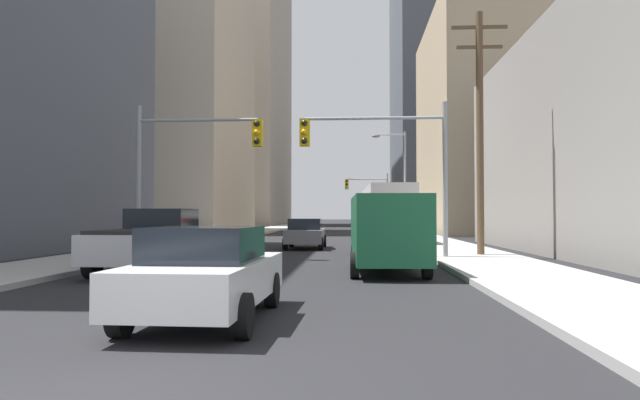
{
  "coord_description": "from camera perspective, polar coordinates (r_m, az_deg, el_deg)",
  "views": [
    {
      "loc": [
        2.5,
        -4.59,
        1.71
      ],
      "look_at": [
        0.0,
        36.02,
        2.79
      ],
      "focal_mm": 31.4,
      "sensor_mm": 36.0,
      "label": 1
    }
  ],
  "objects": [
    {
      "name": "sidewalk_left",
      "position": [
        55.45,
        -6.48,
        -3.19
      ],
      "size": [
        3.59,
        160.0,
        0.15
      ],
      "primitive_type": "cube",
      "color": "#9E9E99",
      "rests_on": "ground"
    },
    {
      "name": "sidewalk_right",
      "position": [
        54.81,
        8.37,
        -3.21
      ],
      "size": [
        3.59,
        160.0,
        0.15
      ],
      "primitive_type": "cube",
      "color": "#9E9E99",
      "rests_on": "ground"
    },
    {
      "name": "city_bus",
      "position": [
        34.99,
        6.74,
        -1.15
      ],
      "size": [
        2.8,
        11.56,
        3.4
      ],
      "color": "silver",
      "rests_on": "ground"
    },
    {
      "name": "pickup_truck_silver",
      "position": [
        17.56,
        -16.69,
        -4.0
      ],
      "size": [
        2.2,
        5.43,
        1.9
      ],
      "color": "#B7BABF",
      "rests_on": "ground"
    },
    {
      "name": "cargo_van_green",
      "position": [
        16.73,
        6.85,
        -2.96
      ],
      "size": [
        2.17,
        5.28,
        2.26
      ],
      "color": "#195938",
      "rests_on": "ground"
    },
    {
      "name": "sedan_white",
      "position": [
        9.32,
        -11.49,
        -7.29
      ],
      "size": [
        1.95,
        4.25,
        1.52
      ],
      "color": "white",
      "rests_on": "ground"
    },
    {
      "name": "sedan_maroon",
      "position": [
        24.86,
        6.02,
        -3.67
      ],
      "size": [
        1.96,
        4.27,
        1.52
      ],
      "color": "maroon",
      "rests_on": "ground"
    },
    {
      "name": "sedan_grey",
      "position": [
        28.28,
        -1.49,
        -3.42
      ],
      "size": [
        1.95,
        4.22,
        1.52
      ],
      "color": "slate",
      "rests_on": "ground"
    },
    {
      "name": "traffic_signal_near_left",
      "position": [
        22.34,
        -12.82,
        4.65
      ],
      "size": [
        4.97,
        0.44,
        6.0
      ],
      "color": "gray",
      "rests_on": "ground"
    },
    {
      "name": "traffic_signal_near_right",
      "position": [
        21.47,
        6.11,
        4.95
      ],
      "size": [
        5.61,
        0.44,
        6.0
      ],
      "color": "gray",
      "rests_on": "ground"
    },
    {
      "name": "traffic_signal_far_right",
      "position": [
        58.12,
        4.99,
        0.82
      ],
      "size": [
        4.48,
        0.44,
        6.0
      ],
      "color": "gray",
      "rests_on": "ground"
    },
    {
      "name": "utility_pole_right",
      "position": [
        23.25,
        15.98,
        7.11
      ],
      "size": [
        2.2,
        0.28,
        9.8
      ],
      "color": "brown",
      "rests_on": "ground"
    },
    {
      "name": "street_lamp_right",
      "position": [
        39.3,
        8.12,
        2.62
      ],
      "size": [
        2.37,
        0.32,
        7.5
      ],
      "color": "gray",
      "rests_on": "ground"
    },
    {
      "name": "building_left_mid_office",
      "position": [
        60.17,
        -16.94,
        10.9
      ],
      "size": [
        18.04,
        19.08,
        29.16
      ],
      "primitive_type": "cube",
      "color": "#B7A893",
      "rests_on": "ground"
    },
    {
      "name": "building_left_far_tower",
      "position": [
        98.49,
        -11.06,
        12.11
      ],
      "size": [
        24.34,
        27.59,
        49.71
      ],
      "primitive_type": "cube",
      "color": "#B7A893",
      "rests_on": "ground"
    },
    {
      "name": "building_right_mid_block",
      "position": [
        56.46,
        18.82,
        7.13
      ],
      "size": [
        15.37,
        21.2,
        20.24
      ],
      "primitive_type": "cube",
      "color": "tan",
      "rests_on": "ground"
    },
    {
      "name": "building_right_far_highrise",
      "position": [
        101.82,
        12.77,
        18.35
      ],
      "size": [
        17.35,
        29.07,
        72.49
      ],
      "primitive_type": "cube",
      "color": "#4C515B",
      "rests_on": "ground"
    }
  ]
}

